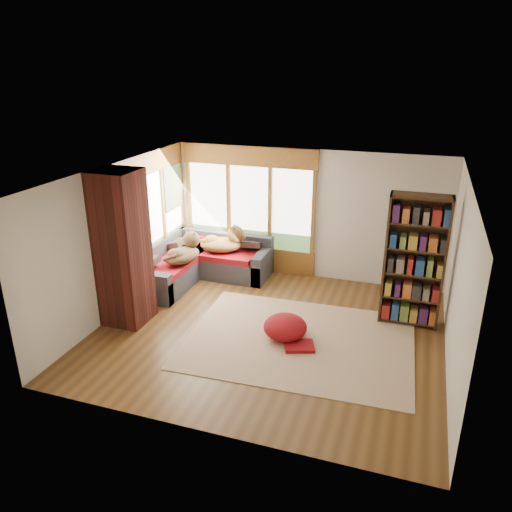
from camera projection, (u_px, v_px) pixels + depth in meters
The scene contains 17 objects.
floor at pixel (268, 332), 8.20m from camera, with size 5.50×5.50×0.00m, color #4E3115.
ceiling at pixel (270, 176), 7.25m from camera, with size 5.50×5.50×0.00m, color white.
wall_back at pixel (306, 215), 9.93m from camera, with size 5.50×0.04×2.60m, color silver.
wall_front at pixel (203, 338), 5.52m from camera, with size 5.50×0.04×2.60m, color silver.
wall_left at pixel (116, 240), 8.54m from camera, with size 0.04×5.00×2.60m, color silver.
wall_right at pixel (459, 282), 6.91m from camera, with size 0.04×5.00×2.60m, color silver.
windows_back at pixel (249, 207), 10.24m from camera, with size 2.82×0.10×1.90m.
windows_left at pixel (153, 218), 9.57m from camera, with size 0.10×2.62×1.90m.
roller_blind at pixel (173, 188), 10.15m from camera, with size 0.03×0.72×0.90m, color #647C58.
brick_chimney at pixel (122, 249), 8.13m from camera, with size 0.70×0.70×2.60m, color #471914.
sectional_sofa at pixel (202, 263), 10.17m from camera, with size 2.20×2.20×0.80m.
area_rug at pixel (299, 340), 7.94m from camera, with size 3.52×2.69×0.01m, color beige.
bookshelf at pixel (414, 262), 8.09m from camera, with size 0.96×0.32×2.24m.
pouf at pixel (285, 326), 7.97m from camera, with size 0.70×0.70×0.38m, color maroon.
dog_tan at pixel (224, 240), 10.06m from camera, with size 0.97×0.72×0.48m.
dog_brindle at pixel (184, 250), 9.58m from camera, with size 0.70×0.94×0.47m.
throw_pillows at pixel (206, 241), 10.12m from camera, with size 1.98×1.68×0.45m.
Camera 1 is at (2.09, -6.86, 4.17)m, focal length 35.00 mm.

